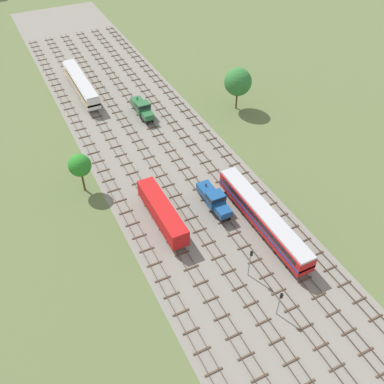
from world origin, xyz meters
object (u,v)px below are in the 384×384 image
at_px(diesel_railcar_left_far, 81,84).
at_px(shunter_loco_centre_near, 214,199).
at_px(passenger_coach_centre_right_nearest, 263,217).
at_px(shunter_loco_centre_midfar, 142,108).
at_px(freight_boxcar_left_mid, 162,212).
at_px(signal_post_nearest, 250,260).
at_px(signal_post_near, 280,301).

bearing_deg(diesel_railcar_left_far, shunter_loco_centre_near, -79.16).
xyz_separation_m(passenger_coach_centre_right_nearest, shunter_loco_centre_midfar, (-4.46, 39.00, -0.60)).
bearing_deg(shunter_loco_centre_near, freight_boxcar_left_mid, 175.90).
distance_m(freight_boxcar_left_mid, shunter_loco_centre_midfar, 32.20).
relative_size(shunter_loco_centre_near, signal_post_nearest, 1.59).
relative_size(signal_post_nearest, signal_post_near, 1.12).
xyz_separation_m(freight_boxcar_left_mid, signal_post_nearest, (6.69, -14.90, 0.93)).
bearing_deg(shunter_loco_centre_midfar, signal_post_near, -92.41).
bearing_deg(signal_post_near, shunter_loco_centre_midfar, 87.59).
height_order(diesel_railcar_left_far, signal_post_nearest, signal_post_nearest).
relative_size(shunter_loco_centre_near, diesel_railcar_left_far, 0.41).
height_order(shunter_loco_centre_midfar, diesel_railcar_left_far, diesel_railcar_left_far).
bearing_deg(shunter_loco_centre_near, signal_post_near, -95.97).
relative_size(freight_boxcar_left_mid, diesel_railcar_left_far, 0.68).
xyz_separation_m(passenger_coach_centre_right_nearest, diesel_railcar_left_far, (-13.39, 54.02, -0.02)).
height_order(passenger_coach_centre_right_nearest, diesel_railcar_left_far, same).
height_order(passenger_coach_centre_right_nearest, shunter_loco_centre_midfar, passenger_coach_centre_right_nearest).
relative_size(passenger_coach_centre_right_nearest, shunter_loco_centre_near, 2.60).
bearing_deg(signal_post_nearest, passenger_coach_centre_right_nearest, 45.62).
bearing_deg(shunter_loco_centre_near, shunter_loco_centre_midfar, 90.00).
bearing_deg(signal_post_nearest, signal_post_near, -90.00).
xyz_separation_m(freight_boxcar_left_mid, diesel_railcar_left_far, (-0.01, 45.96, 0.15)).
xyz_separation_m(shunter_loco_centre_near, shunter_loco_centre_midfar, (0.00, 31.57, 0.00)).
bearing_deg(passenger_coach_centre_right_nearest, shunter_loco_centre_near, 121.00).
height_order(passenger_coach_centre_right_nearest, signal_post_nearest, signal_post_nearest).
distance_m(shunter_loco_centre_near, diesel_railcar_left_far, 47.45).
relative_size(shunter_loco_centre_midfar, signal_post_near, 1.78).
distance_m(freight_boxcar_left_mid, signal_post_near, 22.98).
bearing_deg(passenger_coach_centre_right_nearest, diesel_railcar_left_far, 103.92).
bearing_deg(diesel_railcar_left_far, signal_post_nearest, -83.72).
bearing_deg(passenger_coach_centre_right_nearest, shunter_loco_centre_midfar, 96.53).
height_order(passenger_coach_centre_right_nearest, signal_post_near, signal_post_near).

